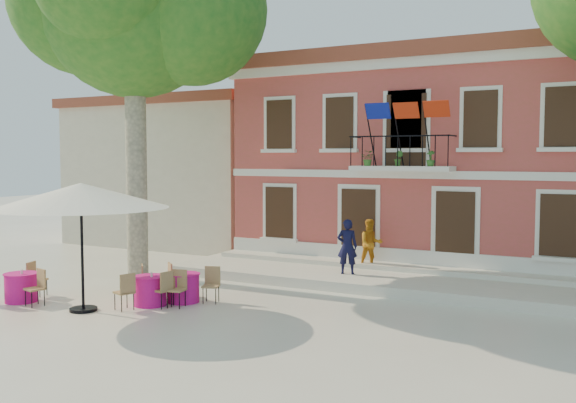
# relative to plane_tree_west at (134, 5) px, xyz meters

# --- Properties ---
(ground) EXTENTS (90.00, 90.00, 0.00)m
(ground) POSITION_rel_plane_tree_west_xyz_m (5.58, -1.93, -8.62)
(ground) COLOR beige
(ground) RESTS_ON ground
(main_building) EXTENTS (13.50, 9.59, 7.50)m
(main_building) POSITION_rel_plane_tree_west_xyz_m (7.58, 8.06, -4.84)
(main_building) COLOR #BC4445
(main_building) RESTS_ON ground
(neighbor_west) EXTENTS (9.40, 9.40, 6.40)m
(neighbor_west) POSITION_rel_plane_tree_west_xyz_m (-3.92, 9.07, -5.40)
(neighbor_west) COLOR beige
(neighbor_west) RESTS_ON ground
(terrace) EXTENTS (14.00, 3.40, 0.30)m
(terrace) POSITION_rel_plane_tree_west_xyz_m (7.58, 2.47, -8.47)
(terrace) COLOR silver
(terrace) RESTS_ON ground
(plane_tree_west) EXTENTS (5.94, 5.94, 11.67)m
(plane_tree_west) POSITION_rel_plane_tree_west_xyz_m (0.00, 0.00, 0.00)
(plane_tree_west) COLOR #A59E84
(plane_tree_west) RESTS_ON ground
(patio_umbrella) EXTENTS (4.33, 4.33, 3.22)m
(patio_umbrella) POSITION_rel_plane_tree_west_xyz_m (1.89, -4.19, -5.73)
(patio_umbrella) COLOR black
(patio_umbrella) RESTS_ON ground
(pedestrian_navy) EXTENTS (0.71, 0.59, 1.68)m
(pedestrian_navy) POSITION_rel_plane_tree_west_xyz_m (6.38, 2.15, -7.48)
(pedestrian_navy) COLOR black
(pedestrian_navy) RESTS_ON terrace
(pedestrian_orange) EXTENTS (0.97, 0.92, 1.57)m
(pedestrian_orange) POSITION_rel_plane_tree_west_xyz_m (6.64, 3.46, -7.53)
(pedestrian_orange) COLOR #C17616
(pedestrian_orange) RESTS_ON terrace
(cafe_table_0) EXTENTS (1.80, 1.82, 0.95)m
(cafe_table_0) POSITION_rel_plane_tree_west_xyz_m (-0.33, -4.23, -8.19)
(cafe_table_0) COLOR #DD1477
(cafe_table_0) RESTS_ON ground
(cafe_table_1) EXTENTS (1.77, 1.84, 0.95)m
(cafe_table_1) POSITION_rel_plane_tree_west_xyz_m (2.98, -2.92, -8.19)
(cafe_table_1) COLOR #DD1477
(cafe_table_1) RESTS_ON ground
(cafe_table_3) EXTENTS (1.85, 1.75, 0.95)m
(cafe_table_3) POSITION_rel_plane_tree_west_xyz_m (3.51, -2.22, -8.19)
(cafe_table_3) COLOR #DD1477
(cafe_table_3) RESTS_ON ground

